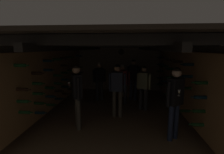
{
  "coord_description": "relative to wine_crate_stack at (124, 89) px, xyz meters",
  "views": [
    {
      "loc": [
        0.32,
        -5.2,
        2.14
      ],
      "look_at": [
        -0.1,
        -0.05,
        1.24
      ],
      "focal_mm": 26.38,
      "sensor_mm": 36.0,
      "label": 1
    }
  ],
  "objects": [
    {
      "name": "person_host_center",
      "position": [
        -0.18,
        -2.35,
        0.71
      ],
      "size": [
        0.54,
        0.23,
        1.67
      ],
      "color": "#4C473D",
      "rests_on": "ground_plane"
    },
    {
      "name": "person_guest_near_left",
      "position": [
        -1.19,
        -3.19,
        0.75
      ],
      "size": [
        0.42,
        0.49,
        1.72
      ],
      "color": "#4C473D",
      "rests_on": "ground_plane"
    },
    {
      "name": "display_bottle",
      "position": [
        -0.0,
        -0.06,
        0.44
      ],
      "size": [
        0.08,
        0.08,
        0.35
      ],
      "color": "#0F2838",
      "rests_on": "wine_crate_stack"
    },
    {
      "name": "person_guest_mid_right",
      "position": [
        0.7,
        -1.66,
        0.63
      ],
      "size": [
        0.47,
        0.37,
        1.55
      ],
      "color": "#2D2D33",
      "rests_on": "ground_plane"
    },
    {
      "name": "person_guest_far_left",
      "position": [
        -1.0,
        -0.72,
        0.64
      ],
      "size": [
        0.5,
        0.34,
        1.57
      ],
      "color": "#2D2D33",
      "rests_on": "ground_plane"
    },
    {
      "name": "person_guest_far_right",
      "position": [
        0.4,
        -0.55,
        0.73
      ],
      "size": [
        0.53,
        0.33,
        1.69
      ],
      "color": "#232D4C",
      "rests_on": "ground_plane"
    },
    {
      "name": "person_guest_rear_center",
      "position": [
        -0.02,
        -1.05,
        0.62
      ],
      "size": [
        0.53,
        0.33,
        1.54
      ],
      "color": "#2D2D33",
      "rests_on": "ground_plane"
    },
    {
      "name": "person_guest_near_right",
      "position": [
        1.2,
        -3.55,
        0.75
      ],
      "size": [
        0.45,
        0.44,
        1.73
      ],
      "color": "#232D4C",
      "rests_on": "ground_plane"
    },
    {
      "name": "ground_plane",
      "position": [
        -0.26,
        -2.07,
        -0.3
      ],
      "size": [
        8.4,
        8.4,
        0.0
      ],
      "primitive_type": "plane",
      "color": "#8C7051"
    },
    {
      "name": "wine_crate_stack",
      "position": [
        0.0,
        0.0,
        0.0
      ],
      "size": [
        0.52,
        0.35,
        0.6
      ],
      "color": "#A37547",
      "rests_on": "ground_plane"
    },
    {
      "name": "room_shell",
      "position": [
        -0.26,
        -1.8,
        1.12
      ],
      "size": [
        4.72,
        6.52,
        2.41
      ],
      "color": "gray",
      "rests_on": "ground_plane"
    }
  ]
}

